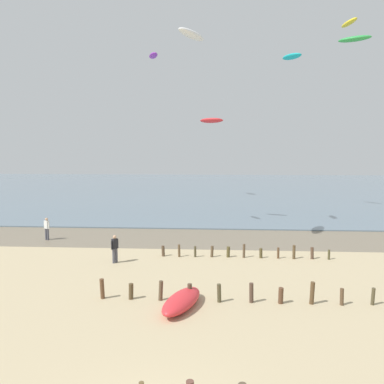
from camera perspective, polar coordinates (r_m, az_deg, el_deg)
wet_sand_strip at (r=30.17m, az=0.70°, el=-6.82°), size 120.00×6.68×0.01m
sea at (r=68.04m, az=2.32°, el=0.58°), size 160.00×70.00×0.10m
groyne_mid at (r=18.62m, az=17.19°, el=-14.23°), size 20.49×0.33×1.03m
groyne_far at (r=25.12m, az=7.49°, el=-8.74°), size 10.65×0.34×0.88m
person_mid_beach at (r=24.15m, az=-11.28°, el=-8.07°), size 0.38×0.50×1.71m
person_by_waterline at (r=31.48m, az=-20.57°, el=-4.98°), size 0.51×0.37×1.71m
grounded_kite at (r=17.46m, az=-1.53°, el=-15.72°), size 2.09×3.40×0.64m
kite_aloft_0 at (r=51.69m, az=22.10°, el=22.07°), size 1.59×3.37×0.80m
kite_aloft_3 at (r=36.21m, az=2.88°, el=10.46°), size 2.42×1.64×0.63m
kite_aloft_5 at (r=44.79m, az=14.47°, el=18.72°), size 2.27×2.56×0.74m
kite_aloft_7 at (r=33.00m, az=22.80°, el=20.04°), size 2.42×1.79×0.38m
kite_aloft_9 at (r=52.99m, az=-5.71°, el=19.33°), size 1.93×3.16×0.59m
kite_aloft_11 at (r=27.96m, az=-0.08°, el=22.14°), size 2.26×3.21×0.68m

